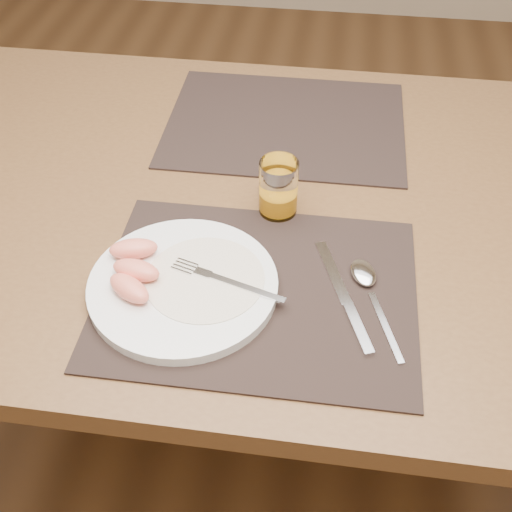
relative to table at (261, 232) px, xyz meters
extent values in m
plane|color=#54361C|center=(0.00, 0.00, -0.67)|extent=(5.00, 5.00, 0.00)
cube|color=brown|center=(0.00, 0.00, 0.06)|extent=(1.40, 0.90, 0.04)
cylinder|color=brown|center=(-0.62, 0.37, -0.31)|extent=(0.06, 0.06, 0.71)
cube|color=black|center=(0.03, -0.22, 0.09)|extent=(0.45, 0.35, 0.00)
cube|color=black|center=(0.02, 0.22, 0.09)|extent=(0.45, 0.35, 0.00)
cylinder|color=white|center=(-0.08, -0.23, 0.10)|extent=(0.27, 0.27, 0.02)
cylinder|color=white|center=(-0.05, -0.22, 0.10)|extent=(0.17, 0.17, 0.00)
cube|color=silver|center=(0.01, -0.24, 0.11)|extent=(0.11, 0.04, 0.00)
cube|color=silver|center=(-0.05, -0.21, 0.11)|extent=(0.03, 0.02, 0.00)
cube|color=silver|center=(-0.08, -0.21, 0.11)|extent=(0.04, 0.03, 0.00)
cube|color=silver|center=(0.13, -0.17, 0.09)|extent=(0.06, 0.13, 0.00)
cube|color=silver|center=(0.17, -0.27, 0.09)|extent=(0.05, 0.09, 0.01)
cube|color=silver|center=(0.21, -0.26, 0.09)|extent=(0.05, 0.12, 0.00)
ellipsoid|color=silver|center=(0.17, -0.17, 0.09)|extent=(0.05, 0.07, 0.01)
cylinder|color=white|center=(0.03, -0.04, 0.13)|extent=(0.06, 0.06, 0.09)
cylinder|color=#FF9E15|center=(0.03, -0.04, 0.11)|extent=(0.05, 0.05, 0.03)
ellipsoid|color=#F47F63|center=(-0.15, -0.27, 0.12)|extent=(0.08, 0.07, 0.03)
ellipsoid|color=#F47F63|center=(-0.15, -0.23, 0.12)|extent=(0.08, 0.05, 0.03)
ellipsoid|color=#F47F63|center=(-0.16, -0.19, 0.12)|extent=(0.08, 0.05, 0.03)
camera|label=1|loc=(0.11, -0.84, 0.76)|focal=45.00mm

